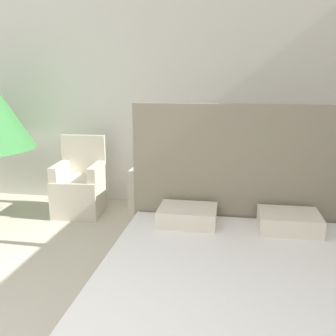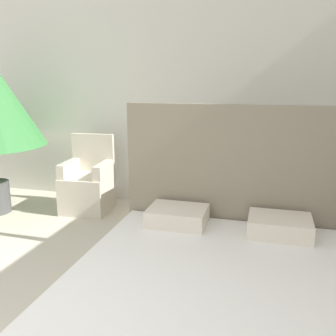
{
  "view_description": "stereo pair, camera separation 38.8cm",
  "coord_description": "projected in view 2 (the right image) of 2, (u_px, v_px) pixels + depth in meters",
  "views": [
    {
      "loc": [
        1.04,
        -0.93,
        1.65
      ],
      "look_at": [
        0.42,
        2.8,
        0.75
      ],
      "focal_mm": 40.0,
      "sensor_mm": 36.0,
      "label": 1
    },
    {
      "loc": [
        1.42,
        -0.85,
        1.65
      ],
      "look_at": [
        0.42,
        2.8,
        0.75
      ],
      "focal_mm": 40.0,
      "sensor_mm": 36.0,
      "label": 2
    }
  ],
  "objects": [
    {
      "name": "wall_back",
      "position": [
        160.0,
        95.0,
        4.9
      ],
      "size": [
        10.0,
        0.06,
        2.9
      ],
      "color": "white",
      "rests_on": "ground_plane"
    },
    {
      "name": "bed",
      "position": [
        212.0,
        299.0,
        2.39
      ],
      "size": [
        1.86,
        2.21,
        1.45
      ],
      "color": "#4C4238",
      "rests_on": "ground_plane"
    },
    {
      "name": "armchair_near_window_left",
      "position": [
        88.0,
        187.0,
        4.78
      ],
      "size": [
        0.61,
        0.61,
        0.96
      ],
      "rotation": [
        0.0,
        0.0,
        0.08
      ],
      "color": "beige",
      "rests_on": "ground_plane"
    },
    {
      "name": "armchair_near_window_right",
      "position": [
        163.0,
        193.0,
        4.52
      ],
      "size": [
        0.59,
        0.6,
        0.96
      ],
      "rotation": [
        0.0,
        0.0,
        -0.05
      ],
      "color": "beige",
      "rests_on": "ground_plane"
    }
  ]
}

